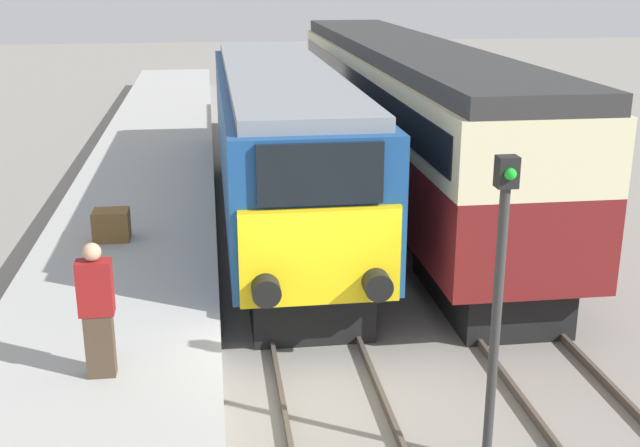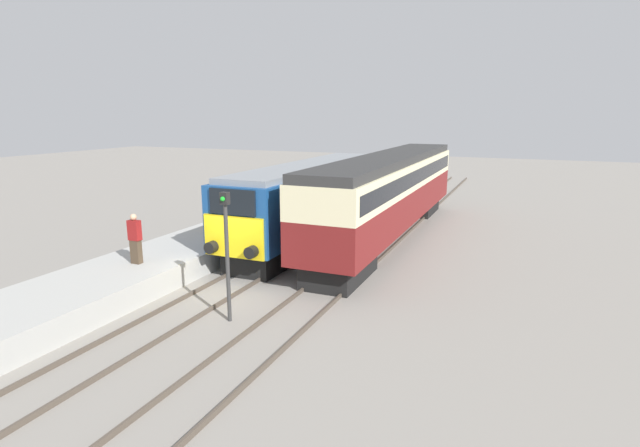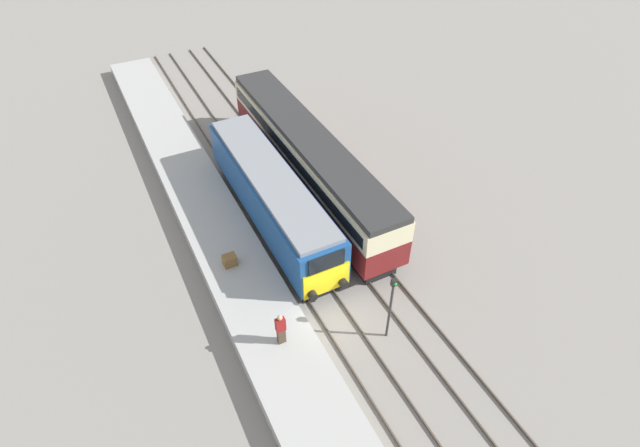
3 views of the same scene
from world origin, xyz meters
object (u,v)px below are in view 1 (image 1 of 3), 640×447
passenger_carriage (402,106)px  signal_post (498,290)px  locomotive (280,142)px  person_on_platform (97,310)px  luggage_crate (111,225)px

passenger_carriage → signal_post: 12.11m
locomotive → passenger_carriage: size_ratio=0.76×
signal_post → locomotive: bearing=99.8°
locomotive → passenger_carriage: 4.07m
passenger_carriage → signal_post: bearing=-98.1°
passenger_carriage → person_on_platform: bearing=-121.5°
person_on_platform → luggage_crate: size_ratio=2.61×
luggage_crate → signal_post: bearing=-53.0°
locomotive → passenger_carriage: (3.40, 2.19, 0.40)m
person_on_platform → passenger_carriage: bearing=58.5°
person_on_platform → signal_post: signal_post is taller
passenger_carriage → person_on_platform: (-6.51, -10.61, -0.76)m
person_on_platform → signal_post: bearing=-16.0°
passenger_carriage → signal_post: size_ratio=4.66×
person_on_platform → luggage_crate: person_on_platform is taller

